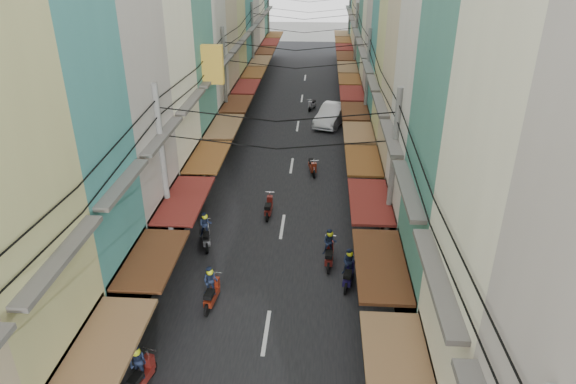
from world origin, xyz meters
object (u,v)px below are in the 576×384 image
at_px(white_car, 332,124).
at_px(bicycle, 433,341).
at_px(traffic_sign, 400,249).
at_px(market_umbrella, 436,294).

xyz_separation_m(white_car, bicycle, (3.50, -24.73, 0.00)).
distance_m(white_car, traffic_sign, 21.95).
bearing_deg(market_umbrella, white_car, 97.77).
relative_size(bicycle, market_umbrella, 0.77).
distance_m(market_umbrella, traffic_sign, 3.06).
xyz_separation_m(market_umbrella, traffic_sign, (-0.89, 2.93, -0.01)).
relative_size(white_car, traffic_sign, 2.03).
bearing_deg(market_umbrella, bicycle, -33.06).
height_order(white_car, bicycle, white_car).
xyz_separation_m(bicycle, market_umbrella, (-0.14, 0.09, 2.06)).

